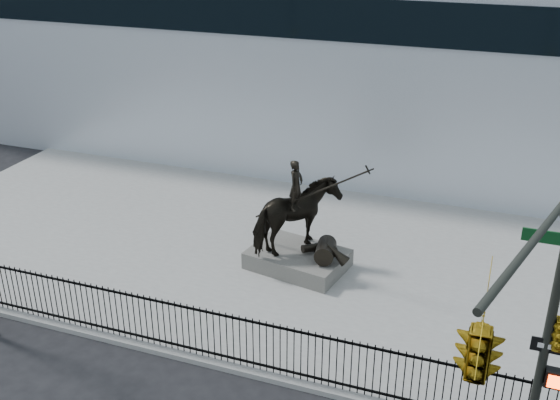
% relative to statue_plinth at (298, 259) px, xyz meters
% --- Properties ---
extents(ground, '(120.00, 120.00, 0.00)m').
position_rel_statue_plinth_xyz_m(ground, '(0.06, -6.45, -0.43)').
color(ground, black).
rests_on(ground, ground).
extents(plaza, '(30.00, 12.00, 0.15)m').
position_rel_statue_plinth_xyz_m(plaza, '(0.06, 0.55, -0.36)').
color(plaza, gray).
rests_on(plaza, ground).
extents(building, '(44.00, 14.00, 9.00)m').
position_rel_statue_plinth_xyz_m(building, '(0.06, 13.55, 4.07)').
color(building, white).
rests_on(building, ground).
extents(picket_fence, '(22.10, 0.10, 1.50)m').
position_rel_statue_plinth_xyz_m(picket_fence, '(0.06, -5.20, 0.47)').
color(picket_fence, black).
rests_on(picket_fence, plaza).
extents(statue_plinth, '(3.33, 2.57, 0.56)m').
position_rel_statue_plinth_xyz_m(statue_plinth, '(0.00, 0.00, 0.00)').
color(statue_plinth, '#595751').
rests_on(statue_plinth, plaza).
extents(equestrian_statue, '(3.80, 2.70, 3.26)m').
position_rel_statue_plinth_xyz_m(equestrian_statue, '(0.06, -0.01, 1.46)').
color(equestrian_statue, black).
rests_on(equestrian_statue, statue_plinth).
extents(traffic_signal_right, '(2.17, 6.86, 7.00)m').
position_rel_statue_plinth_xyz_m(traffic_signal_right, '(6.53, -8.45, 4.42)').
color(traffic_signal_right, '#262923').
rests_on(traffic_signal_right, ground).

